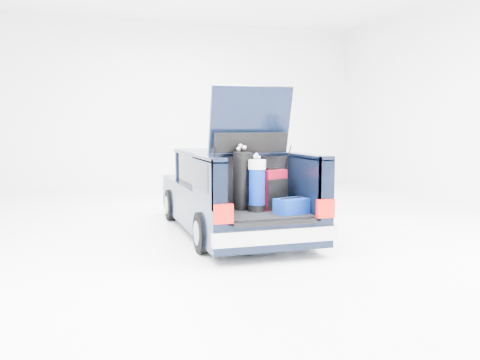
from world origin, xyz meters
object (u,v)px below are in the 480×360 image
object	(u,v)px
car	(230,194)
blue_golf_bag	(257,185)
black_golf_bag	(242,180)
blue_duffel	(291,206)
red_suitcase	(273,190)

from	to	relation	value
car	blue_golf_bag	bearing A→B (deg)	-90.64
car	black_golf_bag	xyz separation A→B (m)	(-0.19, -1.30, 0.37)
car	blue_duffel	size ratio (longest dim) A/B	8.70
red_suitcase	black_golf_bag	xyz separation A→B (m)	(-0.46, 0.11, 0.15)
blue_golf_bag	black_golf_bag	bearing A→B (deg)	108.78
car	red_suitcase	bearing A→B (deg)	-78.96
black_golf_bag	blue_golf_bag	size ratio (longest dim) A/B	1.13
blue_golf_bag	blue_duffel	size ratio (longest dim) A/B	1.63
red_suitcase	black_golf_bag	world-z (taller)	black_golf_bag
red_suitcase	black_golf_bag	size ratio (longest dim) A/B	0.65
blue_duffel	red_suitcase	bearing A→B (deg)	86.40
car	blue_golf_bag	size ratio (longest dim) A/B	5.33
car	blue_golf_bag	world-z (taller)	car
red_suitcase	blue_duffel	distance (m)	0.50
black_golf_bag	blue_golf_bag	xyz separation A→B (m)	(0.17, -0.22, -0.05)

